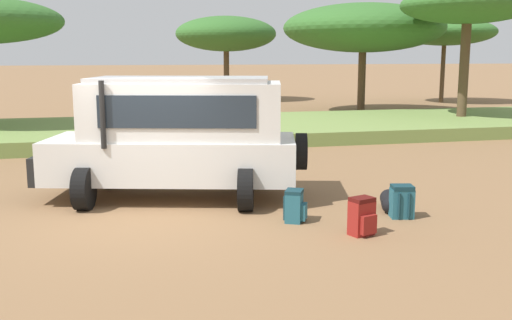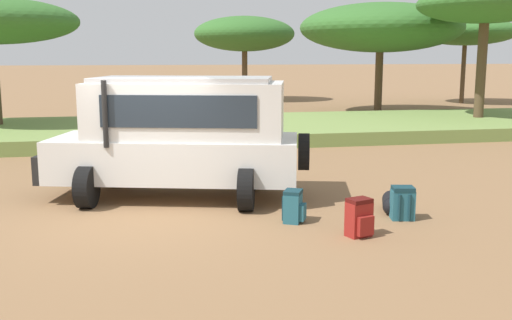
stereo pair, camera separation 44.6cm
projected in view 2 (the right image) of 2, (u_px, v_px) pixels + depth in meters
ground_plane at (145, 216)px, 10.82m from camera, size 320.00×320.00×0.00m
grass_bank at (139, 131)px, 21.03m from camera, size 120.00×7.00×0.44m
safari_vehicle at (180, 134)px, 12.02m from camera, size 5.47×3.52×2.44m
backpack_beside_front_wheel at (294, 207)px, 10.38m from camera, size 0.46×0.46×0.57m
backpack_cluster_center at (402, 203)px, 10.57m from camera, size 0.45×0.47×0.59m
backpack_near_rear_wheel at (359, 218)px, 9.56m from camera, size 0.45×0.44×0.62m
duffel_bag_low_black_case at (391, 203)px, 11.12m from camera, size 0.55×0.88×0.43m
acacia_tree_left_mid at (245, 34)px, 37.15m from camera, size 6.27×5.52×5.23m
acacia_tree_centre_back at (381, 28)px, 28.76m from camera, size 7.73×8.11×5.32m
acacia_tree_right_mid at (485, 5)px, 22.84m from camera, size 5.12×5.38×5.51m
acacia_tree_far_right at (466, 32)px, 35.10m from camera, size 6.18×5.58×5.02m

